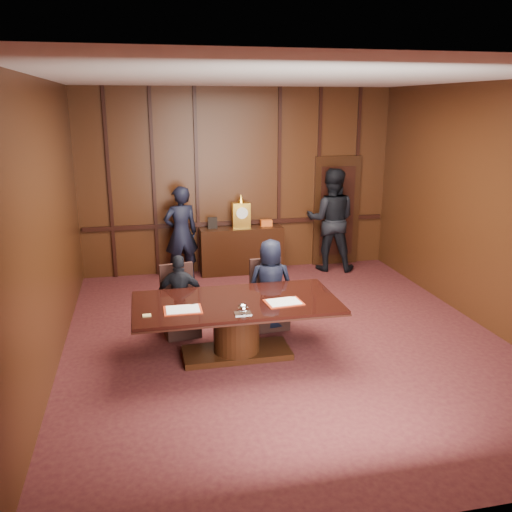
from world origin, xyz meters
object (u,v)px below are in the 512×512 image
(signatory_left, at_px, (180,296))
(signatory_right, at_px, (271,285))
(sideboard, at_px, (241,248))
(witness_right, at_px, (331,220))
(witness_left, at_px, (181,233))
(conference_table, at_px, (236,319))

(signatory_left, xyz_separation_m, signatory_right, (1.30, 0.00, 0.08))
(sideboard, height_order, witness_right, witness_right)
(sideboard, height_order, signatory_left, sideboard)
(signatory_left, relative_size, witness_right, 0.59)
(signatory_right, distance_m, witness_left, 2.84)
(sideboard, bearing_deg, witness_right, -5.20)
(conference_table, bearing_deg, witness_left, 96.95)
(witness_left, bearing_deg, sideboard, 175.75)
(conference_table, xyz_separation_m, signatory_left, (-0.65, 0.80, 0.08))
(conference_table, xyz_separation_m, witness_left, (-0.42, 3.42, 0.37))
(signatory_left, relative_size, witness_left, 0.67)
(sideboard, xyz_separation_m, conference_table, (-0.75, -3.58, 0.02))
(signatory_right, bearing_deg, sideboard, -84.52)
(witness_left, xyz_separation_m, witness_right, (2.92, 0.00, 0.12))
(conference_table, distance_m, signatory_right, 1.04)
(conference_table, relative_size, witness_left, 1.49)
(witness_left, bearing_deg, signatory_right, 100.08)
(conference_table, height_order, signatory_left, signatory_left)
(signatory_left, distance_m, witness_right, 4.12)
(signatory_left, distance_m, signatory_right, 1.30)
(sideboard, xyz_separation_m, witness_right, (1.76, -0.16, 0.52))
(signatory_left, bearing_deg, signatory_right, -171.13)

